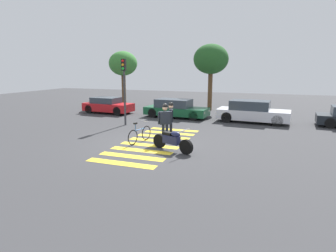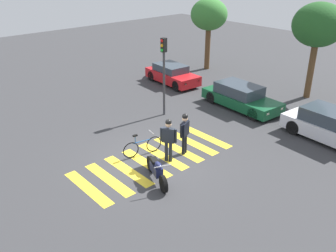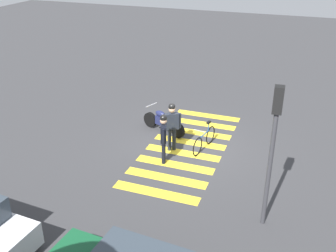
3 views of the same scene
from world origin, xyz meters
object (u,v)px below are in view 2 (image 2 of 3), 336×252
(leaning_bicycle, at_px, (142,146))
(car_red_convertible, at_px, (172,74))
(officer_on_foot, at_px, (185,131))
(traffic_light_pole, at_px, (164,64))
(car_green_compact, at_px, (241,97))
(police_motorcycle, at_px, (157,170))
(officer_by_motorcycle, at_px, (168,137))
(car_white_van, at_px, (334,127))

(leaning_bicycle, xyz_separation_m, car_red_convertible, (-6.32, 7.40, 0.22))
(officer_on_foot, distance_m, traffic_light_pole, 4.66)
(officer_on_foot, bearing_deg, traffic_light_pole, 150.62)
(car_red_convertible, xyz_separation_m, car_green_compact, (5.69, -0.03, 0.02))
(police_motorcycle, distance_m, officer_by_motorcycle, 1.67)
(police_motorcycle, relative_size, car_green_compact, 0.44)
(leaning_bicycle, bearing_deg, car_white_van, 57.02)
(leaning_bicycle, xyz_separation_m, car_white_van, (4.72, 7.27, 0.29))
(police_motorcycle, relative_size, officer_by_motorcycle, 1.08)
(officer_on_foot, bearing_deg, car_white_van, 58.26)
(leaning_bicycle, height_order, traffic_light_pole, traffic_light_pole)
(car_green_compact, distance_m, car_white_van, 5.35)
(police_motorcycle, relative_size, traffic_light_pole, 0.50)
(car_red_convertible, distance_m, traffic_light_pole, 5.71)
(car_white_van, bearing_deg, police_motorcycle, -108.93)
(officer_by_motorcycle, bearing_deg, traffic_light_pole, 141.20)
(leaning_bicycle, bearing_deg, officer_by_motorcycle, 22.89)
(police_motorcycle, relative_size, car_red_convertible, 0.51)
(officer_by_motorcycle, relative_size, car_red_convertible, 0.47)
(car_red_convertible, bearing_deg, car_white_van, -0.68)
(officer_by_motorcycle, distance_m, car_red_convertible, 10.18)
(leaning_bicycle, bearing_deg, car_green_compact, 94.87)
(police_motorcycle, bearing_deg, car_red_convertible, 135.08)
(police_motorcycle, distance_m, car_red_convertible, 11.67)
(officer_on_foot, bearing_deg, leaning_bicycle, -127.77)
(car_red_convertible, relative_size, car_white_van, 0.86)
(officer_on_foot, xyz_separation_m, traffic_light_pole, (-3.79, 2.13, 1.67))
(police_motorcycle, xyz_separation_m, leaning_bicycle, (-1.94, 0.83, -0.07))
(leaning_bicycle, distance_m, officer_by_motorcycle, 1.42)
(officer_by_motorcycle, xyz_separation_m, car_white_van, (3.59, 6.80, -0.42))
(car_green_compact, distance_m, traffic_light_pole, 4.83)
(leaning_bicycle, height_order, car_green_compact, car_green_compact)
(officer_by_motorcycle, bearing_deg, car_red_convertible, 137.07)
(police_motorcycle, distance_m, car_white_van, 8.57)
(officer_on_foot, distance_m, officer_by_motorcycle, 0.94)
(leaning_bicycle, bearing_deg, police_motorcycle, -23.24)
(police_motorcycle, height_order, car_white_van, car_white_van)
(officer_by_motorcycle, height_order, car_white_van, officer_by_motorcycle)
(car_white_van, bearing_deg, officer_on_foot, -121.74)
(police_motorcycle, distance_m, leaning_bicycle, 2.11)
(police_motorcycle, height_order, officer_on_foot, officer_on_foot)
(officer_by_motorcycle, height_order, traffic_light_pole, traffic_light_pole)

